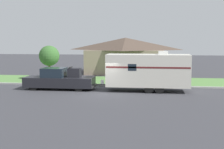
% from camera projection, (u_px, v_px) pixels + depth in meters
% --- Properties ---
extents(ground_plane, '(120.00, 120.00, 0.00)m').
position_uv_depth(ground_plane, '(103.00, 93.00, 25.92)').
color(ground_plane, '#38383D').
extents(curb_strip, '(80.00, 0.30, 0.14)m').
position_uv_depth(curb_strip, '(109.00, 85.00, 29.60)').
color(curb_strip, '#999993').
rests_on(curb_strip, ground_plane).
extents(lawn_strip, '(80.00, 7.00, 0.03)m').
position_uv_depth(lawn_strip, '(114.00, 81.00, 33.20)').
color(lawn_strip, '#568442').
rests_on(lawn_strip, ground_plane).
extents(house_across_street, '(10.50, 6.63, 4.61)m').
position_uv_depth(house_across_street, '(125.00, 55.00, 40.40)').
color(house_across_street, gray).
rests_on(house_across_street, ground_plane).
extents(pickup_truck, '(6.26, 2.08, 2.03)m').
position_uv_depth(pickup_truck, '(59.00, 80.00, 27.73)').
color(pickup_truck, black).
rests_on(pickup_truck, ground_plane).
extents(travel_trailer, '(8.00, 2.29, 3.45)m').
position_uv_depth(travel_trailer, '(148.00, 70.00, 26.60)').
color(travel_trailer, black).
rests_on(travel_trailer, ground_plane).
extents(mailbox, '(0.48, 0.20, 1.26)m').
position_uv_depth(mailbox, '(64.00, 74.00, 31.00)').
color(mailbox, brown).
rests_on(mailbox, ground_plane).
extents(tree_in_yard, '(2.21, 2.21, 3.75)m').
position_uv_depth(tree_in_yard, '(49.00, 56.00, 33.73)').
color(tree_in_yard, brown).
rests_on(tree_in_yard, ground_plane).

